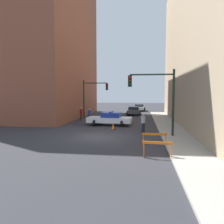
{
  "coord_description": "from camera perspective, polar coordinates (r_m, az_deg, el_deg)",
  "views": [
    {
      "loc": [
        3.44,
        -16.73,
        3.49
      ],
      "look_at": [
        0.48,
        5.05,
        1.55
      ],
      "focal_mm": 35.0,
      "sensor_mm": 36.0,
      "label": 1
    }
  ],
  "objects": [
    {
      "name": "ground_plane",
      "position": [
        17.44,
        -3.83,
        -6.52
      ],
      "size": [
        120.0,
        120.0,
        0.0
      ],
      "primitive_type": "plane",
      "color": "#2D2D33"
    },
    {
      "name": "sidewalk_right",
      "position": [
        17.3,
        16.86,
        -6.61
      ],
      "size": [
        2.4,
        44.0,
        0.12
      ],
      "color": "#9E998E",
      "rests_on": "ground_plane"
    },
    {
      "name": "building_corner_left",
      "position": [
        35.12,
        -19.36,
        16.4
      ],
      "size": [
        14.0,
        20.0,
        21.15
      ],
      "color": "brown",
      "rests_on": "ground_plane"
    },
    {
      "name": "traffic_light_near",
      "position": [
        17.58,
        11.98,
        5.06
      ],
      "size": [
        3.64,
        0.35,
        5.2
      ],
      "color": "black",
      "rests_on": "sidewalk_right"
    },
    {
      "name": "traffic_light_far",
      "position": [
        29.86,
        -5.34,
        4.83
      ],
      "size": [
        3.44,
        0.35,
        5.2
      ],
      "color": "black",
      "rests_on": "ground_plane"
    },
    {
      "name": "police_car",
      "position": [
        23.41,
        -0.54,
        -1.75
      ],
      "size": [
        4.8,
        2.55,
        1.52
      ],
      "rotation": [
        0.0,
        0.0,
        1.51
      ],
      "color": "white",
      "rests_on": "ground_plane"
    },
    {
      "name": "parked_car_near",
      "position": [
        34.83,
        5.62,
        0.37
      ],
      "size": [
        2.39,
        4.37,
        1.31
      ],
      "rotation": [
        0.0,
        0.0,
        0.04
      ],
      "color": "#474C51",
      "rests_on": "ground_plane"
    },
    {
      "name": "parked_car_mid",
      "position": [
        42.46,
        7.17,
        1.19
      ],
      "size": [
        2.36,
        4.35,
        1.31
      ],
      "rotation": [
        0.0,
        0.0,
        -0.03
      ],
      "color": "silver",
      "rests_on": "ground_plane"
    },
    {
      "name": "pedestrian_crossing",
      "position": [
        26.1,
        -5.84,
        -0.77
      ],
      "size": [
        0.48,
        0.48,
        1.66
      ],
      "rotation": [
        0.0,
        0.0,
        0.42
      ],
      "color": "#474C66",
      "rests_on": "ground_plane"
    },
    {
      "name": "pedestrian_corner",
      "position": [
        28.16,
        -8.04,
        -0.37
      ],
      "size": [
        0.44,
        0.44,
        1.66
      ],
      "rotation": [
        0.0,
        0.0,
        6.02
      ],
      "color": "#382D23",
      "rests_on": "ground_plane"
    },
    {
      "name": "pedestrian_sidewalk",
      "position": [
        19.48,
        8.15,
        -2.77
      ],
      "size": [
        0.39,
        0.39,
        1.66
      ],
      "rotation": [
        0.0,
        0.0,
        3.07
      ],
      "color": "black",
      "rests_on": "ground_plane"
    },
    {
      "name": "barrier_front",
      "position": [
        12.03,
        11.78,
        -8.88
      ],
      "size": [
        1.6,
        0.23,
        0.9
      ],
      "rotation": [
        0.0,
        0.0,
        -0.05
      ],
      "color": "orange",
      "rests_on": "ground_plane"
    },
    {
      "name": "barrier_mid",
      "position": [
        14.43,
        11.03,
        -6.54
      ],
      "size": [
        1.6,
        0.21,
        0.9
      ],
      "rotation": [
        0.0,
        0.0,
        0.04
      ],
      "color": "orange",
      "rests_on": "ground_plane"
    },
    {
      "name": "traffic_cone",
      "position": [
        20.77,
        0.28,
        -3.75
      ],
      "size": [
        0.36,
        0.36,
        0.66
      ],
      "color": "black",
      "rests_on": "ground_plane"
    }
  ]
}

